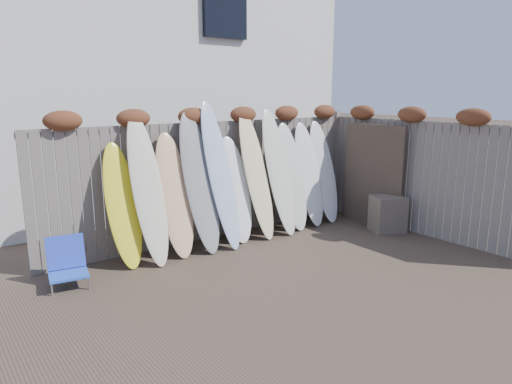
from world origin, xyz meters
TOP-DOWN VIEW (x-y plane):
  - ground at (0.00, 0.00)m, footprint 80.00×80.00m
  - back_fence at (0.06, 2.39)m, footprint 6.05×0.28m
  - right_fence at (2.99, 0.25)m, footprint 0.28×4.40m
  - house at (0.50, 6.50)m, footprint 8.50×5.50m
  - beach_chair at (-2.65, 1.79)m, footprint 0.55×0.58m
  - wooden_crate at (2.66, 0.75)m, footprint 0.70×0.65m
  - lattice_panel at (2.80, 1.24)m, footprint 0.14×1.27m
  - surfboard_0 at (-1.77, 2.03)m, footprint 0.48×0.64m
  - surfboard_1 at (-1.42, 1.94)m, footprint 0.49×0.78m
  - surfboard_2 at (-0.97, 1.98)m, footprint 0.56×0.70m
  - surfboard_3 at (-0.54, 1.95)m, footprint 0.56×0.79m
  - surfboard_4 at (-0.18, 1.92)m, footprint 0.53×0.87m
  - surfboard_5 at (0.17, 2.00)m, footprint 0.59×0.67m
  - surfboard_6 at (0.58, 1.96)m, footprint 0.54×0.81m
  - surfboard_7 at (1.06, 1.92)m, footprint 0.52×0.79m
  - surfboard_8 at (1.42, 1.98)m, footprint 0.58×0.73m
  - surfboard_9 at (1.87, 2.00)m, footprint 0.58×0.72m
  - surfboard_10 at (2.27, 2.01)m, footprint 0.57×0.72m

SIDE VIEW (x-z plane):
  - ground at x=0.00m, z-range 0.00..0.00m
  - beach_chair at x=-2.65m, z-range -0.02..0.61m
  - wooden_crate at x=2.66m, z-range 0.00..0.65m
  - surfboard_5 at x=0.17m, z-range 0.00..1.76m
  - surfboard_0 at x=-1.77m, z-range 0.00..1.79m
  - surfboard_2 at x=-0.97m, z-range 0.00..1.89m
  - lattice_panel at x=2.80m, z-range 0.00..1.90m
  - surfboard_9 at x=1.87m, z-range 0.00..1.93m
  - surfboard_8 at x=1.42m, z-range 0.00..1.94m
  - surfboard_10 at x=2.27m, z-range 0.00..1.94m
  - surfboard_1 at x=-1.42m, z-range 0.00..2.19m
  - surfboard_3 at x=-0.54m, z-range 0.00..2.19m
  - surfboard_6 at x=0.58m, z-range 0.00..2.20m
  - surfboard_7 at x=1.06m, z-range 0.00..2.21m
  - right_fence at x=2.99m, z-range 0.02..2.26m
  - surfboard_4 at x=-0.18m, z-range 0.00..2.36m
  - back_fence at x=0.06m, z-range 0.06..2.30m
  - house at x=0.50m, z-range 0.04..6.36m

